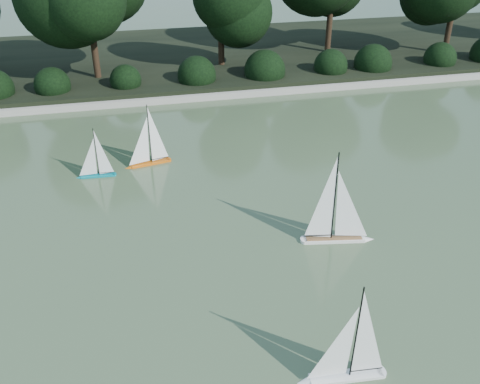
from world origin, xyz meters
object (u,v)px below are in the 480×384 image
Objects in this scene: sailboat_orange at (146,155)px; sailboat_teal at (94,169)px; sailboat_white_a at (341,364)px; sailboat_white_b at (341,227)px.

sailboat_orange is 1.18m from sailboat_teal.
sailboat_white_b is (1.17, 2.86, 0.03)m from sailboat_white_a.
sailboat_teal is at bearing 140.94° from sailboat_white_b.
sailboat_white_a is 1.35× the size of sailboat_teal.
sailboat_white_a is 0.88× the size of sailboat_white_b.
sailboat_teal is (-1.13, -0.33, -0.05)m from sailboat_orange.
sailboat_white_a is 6.98m from sailboat_teal.
sailboat_orange is (-3.08, 3.75, -0.05)m from sailboat_white_b.
sailboat_white_a is at bearing -73.83° from sailboat_orange.
sailboat_white_a is 1.08× the size of sailboat_orange.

